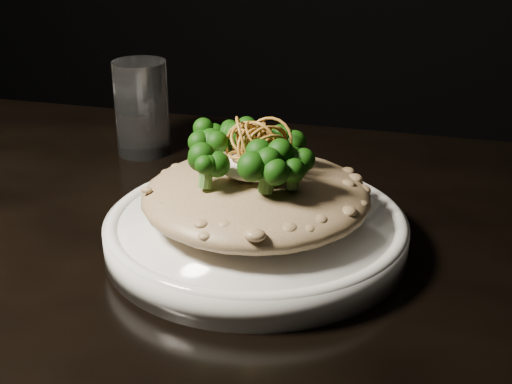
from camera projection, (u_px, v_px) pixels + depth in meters
table at (154, 334)px, 0.67m from camera, size 1.10×0.80×0.75m
plate at (256, 233)px, 0.65m from camera, size 0.27×0.27×0.03m
risotto at (256, 196)px, 0.63m from camera, size 0.20×0.20×0.04m
broccoli at (252, 150)px, 0.61m from camera, size 0.13×0.13×0.05m
cheese at (254, 166)px, 0.62m from camera, size 0.06×0.06×0.02m
shallots at (260, 135)px, 0.61m from camera, size 0.06×0.06×0.04m
drinking_glass at (142, 108)px, 0.85m from camera, size 0.07×0.07×0.11m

